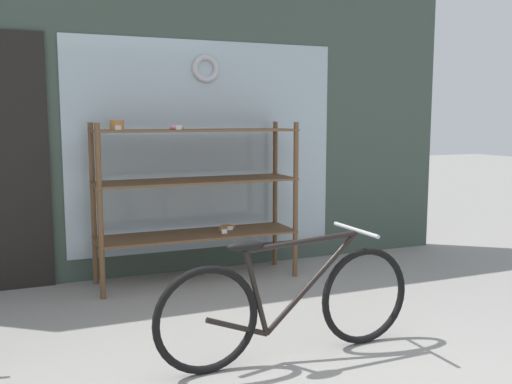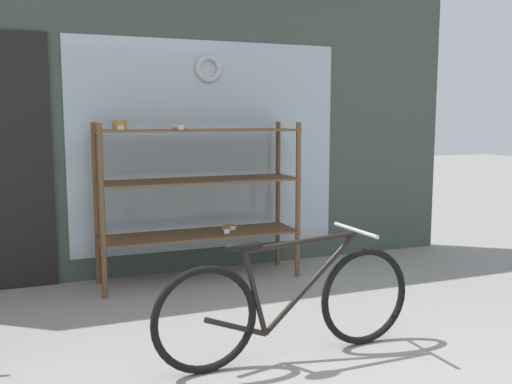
% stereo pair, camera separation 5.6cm
% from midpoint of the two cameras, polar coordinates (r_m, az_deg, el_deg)
% --- Properties ---
extents(storefront_facade, '(5.52, 0.13, 3.01)m').
position_cam_midpoint_polar(storefront_facade, '(5.23, -8.11, 7.99)').
color(storefront_facade, '#3D4C42').
rests_on(storefront_facade, ground_plane).
extents(display_case, '(1.72, 0.48, 1.39)m').
position_cam_midpoint_polar(display_case, '(4.92, -6.38, 0.67)').
color(display_case, brown).
rests_on(display_case, ground_plane).
extents(bicycle, '(1.66, 0.46, 0.75)m').
position_cam_midpoint_polar(bicycle, '(3.41, 2.89, -11.02)').
color(bicycle, black).
rests_on(bicycle, ground_plane).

